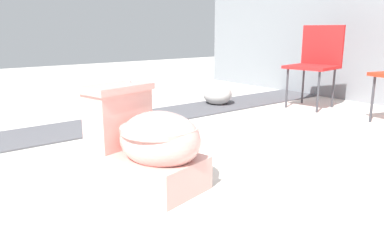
% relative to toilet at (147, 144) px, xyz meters
% --- Properties ---
extents(ground_plane, '(14.00, 14.00, 0.00)m').
position_rel_toilet_xyz_m(ground_plane, '(0.04, 0.10, -0.22)').
color(ground_plane, beige).
extents(gravel_strip, '(0.56, 8.00, 0.01)m').
position_rel_toilet_xyz_m(gravel_strip, '(-1.29, 0.60, -0.21)').
color(gravel_strip, '#4C4C51').
rests_on(gravel_strip, ground).
extents(toilet, '(0.70, 0.50, 0.52)m').
position_rel_toilet_xyz_m(toilet, '(0.00, 0.00, 0.00)').
color(toilet, '#E09E93').
rests_on(toilet, ground).
extents(folding_chair_left, '(0.50, 0.50, 0.83)m').
position_rel_toilet_xyz_m(folding_chair_left, '(-0.68, 2.46, 0.29)').
color(folding_chair_left, red).
rests_on(folding_chair_left, ground).
extents(boulder_near, '(0.43, 0.40, 0.23)m').
position_rel_toilet_xyz_m(boulder_near, '(-1.37, 1.71, -0.10)').
color(boulder_near, '#B7B2AD').
rests_on(boulder_near, ground).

